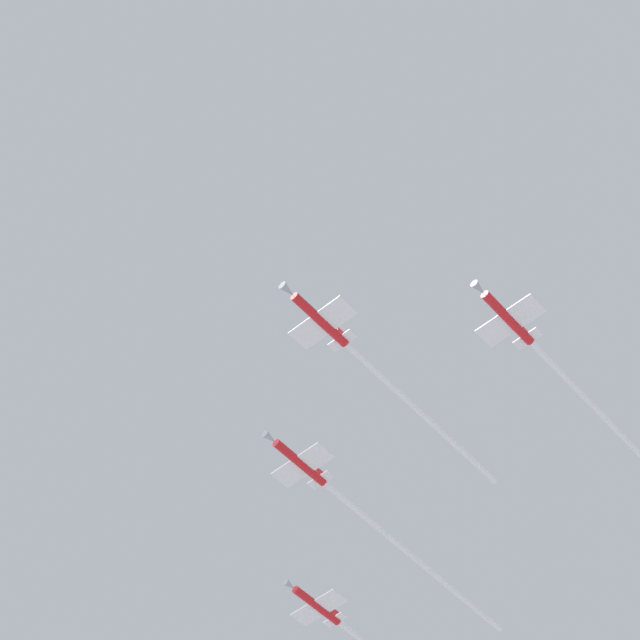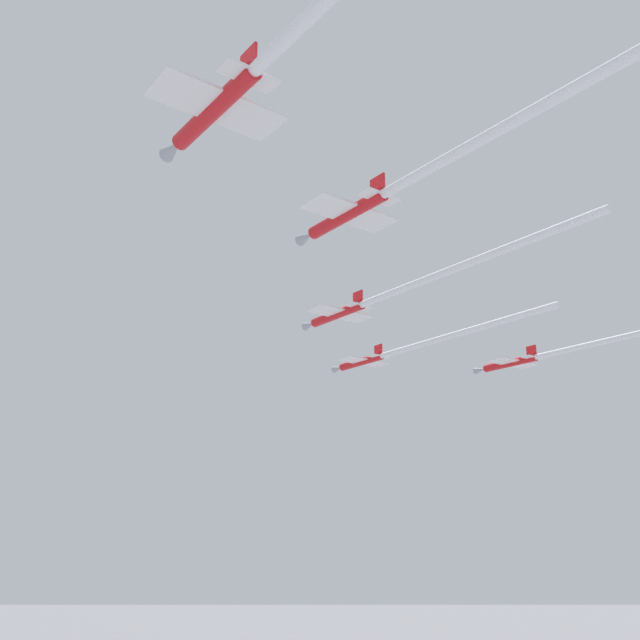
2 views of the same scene
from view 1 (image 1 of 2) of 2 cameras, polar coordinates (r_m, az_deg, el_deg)
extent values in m
cylinder|color=red|center=(158.56, 0.00, 0.00)|extent=(7.38, 9.13, 1.28)
cone|color=#9EA3AD|center=(155.87, -1.56, 1.44)|extent=(2.38, 2.59, 1.22)
cube|color=white|center=(158.77, 0.14, -0.14)|extent=(9.68, 8.62, 0.21)
cube|color=white|center=(160.62, 1.09, -1.00)|extent=(4.14, 3.70, 0.21)
cube|color=red|center=(161.42, 1.06, -0.76)|extent=(1.28, 1.60, 2.10)
cylinder|color=white|center=(169.52, 5.03, -4.61)|extent=(21.45, 27.78, 0.90)
cylinder|color=red|center=(161.27, 9.06, 0.09)|extent=(7.38, 9.13, 1.28)
cone|color=#9EA3AD|center=(157.94, 7.69, 1.51)|extent=(2.38, 2.59, 1.22)
cube|color=white|center=(161.53, 9.18, -0.04)|extent=(9.68, 8.62, 0.21)
cube|color=white|center=(163.77, 10.00, -0.89)|extent=(4.14, 3.70, 0.21)
cube|color=red|center=(164.55, 9.93, -0.65)|extent=(1.28, 1.60, 2.10)
cylinder|color=white|center=(174.70, 13.51, -4.53)|extent=(22.34, 28.96, 0.90)
cylinder|color=red|center=(173.94, -0.98, -6.91)|extent=(7.38, 9.13, 1.28)
cone|color=#9EA3AD|center=(170.85, -2.42, -5.72)|extent=(2.38, 2.59, 1.22)
cube|color=white|center=(174.19, -0.85, -7.03)|extent=(9.68, 8.62, 0.21)
cube|color=white|center=(176.26, 0.03, -7.74)|extent=(4.14, 3.70, 0.21)
cube|color=red|center=(176.98, 0.01, -7.49)|extent=(1.28, 1.60, 2.10)
cylinder|color=white|center=(188.93, 4.68, -11.46)|extent=(27.38, 35.57, 0.90)
cylinder|color=red|center=(196.46, -0.16, -13.63)|extent=(7.38, 9.13, 1.28)
cone|color=#9EA3AD|center=(192.90, -1.46, -12.70)|extent=(2.38, 2.59, 1.22)
cube|color=white|center=(196.75, -0.04, -13.73)|extent=(9.68, 8.62, 0.21)
cube|color=white|center=(199.09, 0.75, -14.28)|extent=(4.14, 3.70, 0.21)
cube|color=red|center=(199.72, 0.72, -14.04)|extent=(1.28, 1.60, 2.10)
camera|label=2|loc=(186.76, 38.37, -8.94)|focal=38.27mm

